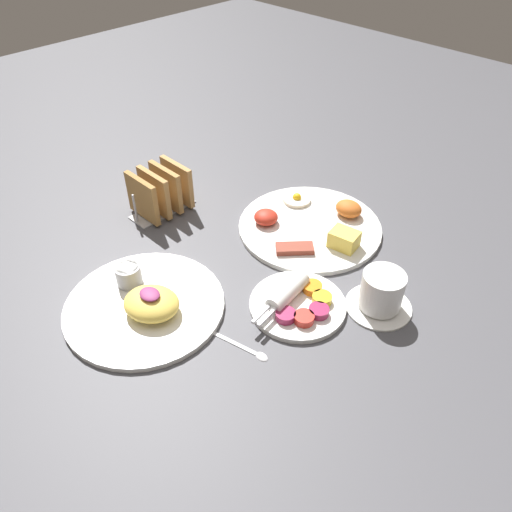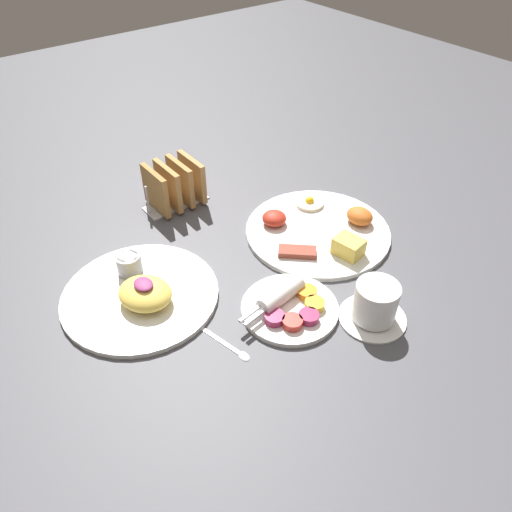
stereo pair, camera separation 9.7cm
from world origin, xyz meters
name	(u,v)px [view 2 (the right image)]	position (x,y,z in m)	size (l,w,h in m)	color
ground_plane	(230,250)	(0.00, 0.00, 0.00)	(3.00, 3.00, 0.00)	#47474C
plate_breakfast	(320,230)	(0.07, 0.18, 0.01)	(0.31, 0.31, 0.05)	white
plate_condiments	(290,306)	(0.21, -0.02, 0.01)	(0.18, 0.19, 0.04)	white
plate_foreground	(141,292)	(0.01, -0.21, 0.01)	(0.29, 0.29, 0.06)	white
toast_rack	(175,186)	(-0.22, 0.00, 0.05)	(0.10, 0.15, 0.10)	#B7B7BC
coffee_cup	(375,304)	(0.31, 0.09, 0.04)	(0.12, 0.12, 0.08)	white
teaspoon	(229,345)	(0.21, -0.15, 0.00)	(0.13, 0.04, 0.01)	silver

